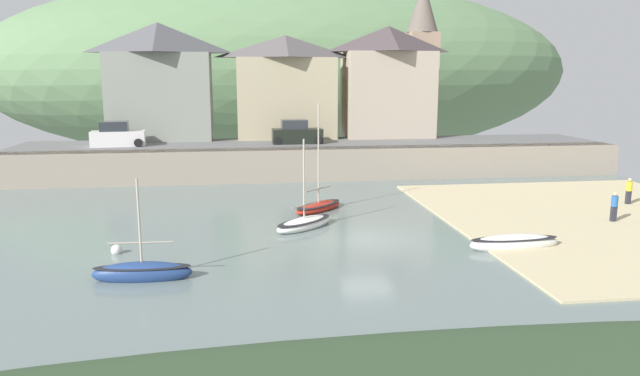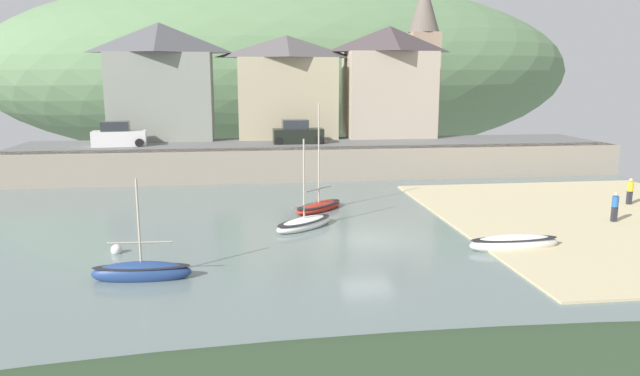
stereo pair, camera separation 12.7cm
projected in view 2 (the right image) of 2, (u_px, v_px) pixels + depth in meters
name	position (u px, v px, depth m)	size (l,w,h in m)	color
ground	(469.00, 312.00, 19.31)	(48.00, 41.00, 0.61)	slate
quay_seawall	(321.00, 161.00, 45.24)	(48.00, 9.40, 2.40)	gray
hillside_backdrop	(282.00, 71.00, 80.52)	(80.00, 44.00, 24.34)	#5D7E54
waterfront_building_left	(161.00, 81.00, 49.95)	(8.91, 5.14, 9.91)	gray
waterfront_building_centre	(287.00, 86.00, 51.42)	(8.90, 4.67, 8.95)	tan
waterfront_building_right	(389.00, 81.00, 52.51)	(8.10, 5.43, 9.83)	#AE9F8B
church_with_spire	(423.00, 55.00, 56.50)	(3.00, 3.00, 14.42)	tan
sailboat_far_left	(514.00, 243.00, 26.85)	(4.36, 1.19, 0.90)	silver
sailboat_nearest_shore	(319.00, 206.00, 34.64)	(3.68, 3.64, 6.47)	#AA261A
sailboat_blue_trim	(142.00, 272.00, 22.85)	(3.91, 1.13, 4.25)	navy
sailboat_white_hull	(304.00, 223.00, 30.61)	(3.79, 3.54, 4.86)	white
parked_car_near_slipway	(119.00, 136.00, 46.00)	(4.25, 2.09, 1.95)	silver
parked_car_by_wall	(298.00, 134.00, 47.82)	(4.13, 1.82, 1.95)	black
person_on_slipway	(615.00, 206.00, 31.41)	(0.34, 0.34, 1.62)	#282833
person_near_water	(630.00, 190.00, 35.66)	(0.34, 0.34, 1.62)	#282833
mooring_buoy	(117.00, 250.00, 26.26)	(0.51, 0.51, 0.51)	silver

